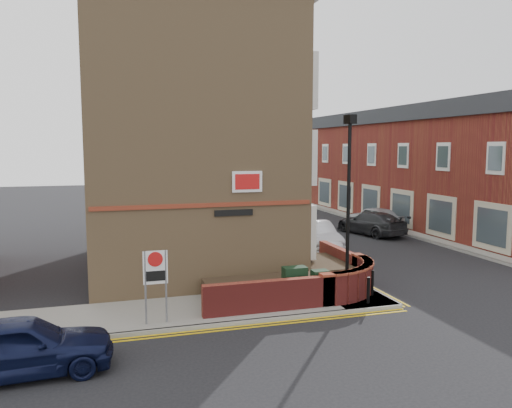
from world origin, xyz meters
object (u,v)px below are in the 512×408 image
object	(u,v)px
lamppost	(348,206)
navy_hatchback	(20,346)
utility_cabinet_large	(295,284)
zone_sign	(155,273)
silver_car_near	(317,235)

from	to	relation	value
lamppost	navy_hatchback	xyz separation A→B (m)	(-9.96, -3.02, -2.63)
utility_cabinet_large	navy_hatchback	xyz separation A→B (m)	(-8.06, -3.12, -0.00)
zone_sign	navy_hatchback	bearing A→B (deg)	-145.34
navy_hatchback	silver_car_near	distance (m)	17.13
silver_car_near	navy_hatchback	bearing A→B (deg)	-133.17
lamppost	zone_sign	xyz separation A→B (m)	(-6.60, -0.70, -1.70)
zone_sign	silver_car_near	xyz separation A→B (m)	(9.22, 9.31, -0.93)
utility_cabinet_large	silver_car_near	size ratio (longest dim) A/B	0.28
lamppost	silver_car_near	size ratio (longest dim) A/B	1.45
utility_cabinet_large	silver_car_near	bearing A→B (deg)	62.02
utility_cabinet_large	navy_hatchback	distance (m)	8.64
navy_hatchback	silver_car_near	bearing A→B (deg)	-50.60
lamppost	utility_cabinet_large	world-z (taller)	lamppost
zone_sign	silver_car_near	world-z (taller)	zone_sign
lamppost	silver_car_near	world-z (taller)	lamppost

